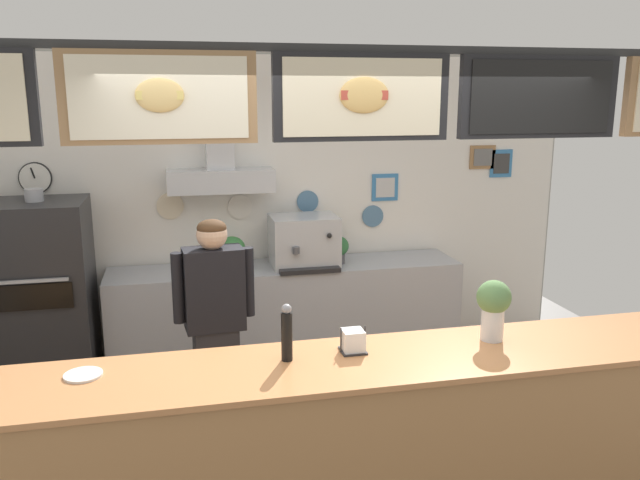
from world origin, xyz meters
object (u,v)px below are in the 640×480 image
pizza_oven (44,298)px  condiment_plate (83,375)px  potted_thyme (337,248)px  pepper_grinder (287,333)px  basil_vase (493,307)px  espresso_machine (304,241)px  potted_rosemary (232,250)px  napkin_holder (353,342)px  shop_worker (215,322)px

pizza_oven → condiment_plate: 2.38m
potted_thyme → pepper_grinder: pepper_grinder is taller
potted_thyme → basil_vase: 2.46m
pizza_oven → espresso_machine: (2.18, 0.14, 0.33)m
basil_vase → potted_rosemary: bearing=116.0°
espresso_machine → pizza_oven: bearing=-176.3°
potted_thyme → napkin_holder: bearing=-102.5°
espresso_machine → pepper_grinder: size_ratio=1.96×
condiment_plate → basil_vase: bearing=-0.1°
pizza_oven → potted_thyme: bearing=3.3°
basil_vase → condiment_plate: bearing=179.9°
espresso_machine → condiment_plate: espresso_machine is taller
potted_thyme → napkin_holder: size_ratio=1.84×
potted_rosemary → pepper_grinder: pepper_grinder is taller
potted_rosemary → basil_vase: size_ratio=0.85×
shop_worker → pepper_grinder: bearing=97.8°
pepper_grinder → condiment_plate: 1.00m
pepper_grinder → espresso_machine: bearing=76.6°
espresso_machine → shop_worker: bearing=-125.8°
potted_rosemary → condiment_plate: (-0.94, -2.47, 0.02)m
potted_rosemary → basil_vase: (1.20, -2.47, 0.20)m
shop_worker → basil_vase: 1.93m
potted_rosemary → basil_vase: bearing=-64.0°
shop_worker → napkin_holder: size_ratio=11.52×
espresso_machine → potted_rosemary: size_ratio=2.04×
pizza_oven → pepper_grinder: pizza_oven is taller
potted_thyme → pepper_grinder: size_ratio=0.85×
pepper_grinder → potted_rosemary: bearing=91.2°
espresso_machine → napkin_holder: espresso_machine is taller
shop_worker → basil_vase: shop_worker is taller
pizza_oven → napkin_holder: pizza_oven is taller
pizza_oven → shop_worker: pizza_oven is taller
espresso_machine → pepper_grinder: (-0.59, -2.46, 0.10)m
espresso_machine → basil_vase: 2.50m
basil_vase → condiment_plate: (-2.15, 0.00, -0.18)m
espresso_machine → pepper_grinder: bearing=-103.4°
shop_worker → potted_rosemary: size_ratio=5.55×
shop_worker → basil_vase: (1.44, -1.22, 0.40)m
shop_worker → napkin_holder: (0.65, -1.21, 0.27)m
shop_worker → espresso_machine: 1.52m
basil_vase → condiment_plate: size_ratio=1.85×
basil_vase → pepper_grinder: bearing=-178.6°
espresso_machine → pepper_grinder: pepper_grinder is taller
potted_thyme → condiment_plate: potted_thyme is taller
napkin_holder → condiment_plate: (-1.35, -0.00, -0.05)m
basil_vase → espresso_machine: bearing=103.1°
pizza_oven → potted_thyme: size_ratio=6.62×
potted_thyme → napkin_holder: 2.49m
pepper_grinder → condiment_plate: (-0.99, 0.03, -0.14)m
pizza_oven → espresso_machine: pizza_oven is taller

